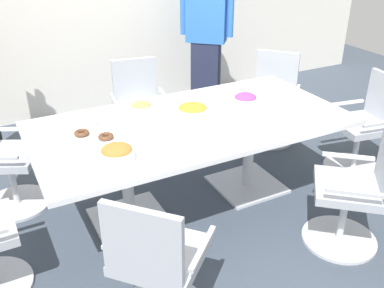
{
  "coord_description": "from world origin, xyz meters",
  "views": [
    {
      "loc": [
        -1.4,
        -2.69,
        2.12
      ],
      "look_at": [
        0.0,
        0.0,
        0.55
      ],
      "focal_mm": 40.76,
      "sensor_mm": 36.0,
      "label": 1
    }
  ],
  "objects": [
    {
      "name": "office_chair_5",
      "position": [
        0.78,
        -0.97,
        0.41
      ],
      "size": [
        0.76,
        0.76,
        0.91
      ],
      "rotation": [
        0.0,
        0.0,
        0.87
      ],
      "color": "silver",
      "rests_on": "ground"
    },
    {
      "name": "snack_bowl_candy_mix",
      "position": [
        0.52,
        0.05,
        0.81
      ],
      "size": [
        0.2,
        0.2,
        0.11
      ],
      "color": "beige",
      "rests_on": "conference_table"
    },
    {
      "name": "donut_platter",
      "position": [
        -0.68,
        0.13,
        0.77
      ],
      "size": [
        0.39,
        0.39,
        0.04
      ],
      "color": "white",
      "rests_on": "conference_table"
    },
    {
      "name": "ground_plane",
      "position": [
        0.0,
        0.0,
        -0.01
      ],
      "size": [
        10.0,
        10.0,
        0.01
      ],
      "primitive_type": "cube",
      "color": "#3D4754"
    },
    {
      "name": "office_chair_1",
      "position": [
        -0.02,
        1.1,
        0.41
      ],
      "size": [
        0.62,
        0.62,
        0.91
      ],
      "rotation": [
        0.0,
        0.0,
        -3.3
      ],
      "color": "silver",
      "rests_on": "ground"
    },
    {
      "name": "office_chair_6",
      "position": [
        1.67,
        -0.23,
        0.41
      ],
      "size": [
        0.62,
        0.62,
        0.91
      ],
      "rotation": [
        0.0,
        0.0,
        1.4
      ],
      "color": "silver",
      "rests_on": "ground"
    },
    {
      "name": "office_chair_4",
      "position": [
        -0.73,
        -0.99,
        0.41
      ],
      "size": [
        0.76,
        0.76,
        0.91
      ],
      "rotation": [
        0.0,
        0.0,
        -0.83
      ],
      "color": "silver",
      "rests_on": "ground"
    },
    {
      "name": "snack_bowl_chips_orange",
      "position": [
        0.06,
        0.1,
        0.79
      ],
      "size": [
        0.26,
        0.26,
        0.08
      ],
      "color": "white",
      "rests_on": "conference_table"
    },
    {
      "name": "napkin_pile",
      "position": [
        0.91,
        0.37,
        0.78
      ],
      "size": [
        0.15,
        0.15,
        0.07
      ],
      "primitive_type": "cube",
      "color": "white",
      "rests_on": "conference_table"
    },
    {
      "name": "office_chair_2",
      "position": [
        -1.35,
        0.66,
        0.41
      ],
      "size": [
        0.72,
        0.72,
        0.91
      ],
      "rotation": [
        0.0,
        0.0,
        -2.02
      ],
      "color": "silver",
      "rests_on": "ground"
    },
    {
      "name": "office_chair_0",
      "position": [
        1.31,
        0.7,
        0.41
      ],
      "size": [
        0.76,
        0.76,
        0.91
      ],
      "rotation": [
        0.0,
        0.0,
        -3.98
      ],
      "color": "silver",
      "rests_on": "ground"
    },
    {
      "name": "plate_stack",
      "position": [
        0.32,
        -0.32,
        0.77
      ],
      "size": [
        0.2,
        0.2,
        0.04
      ],
      "color": "white",
      "rests_on": "conference_table"
    },
    {
      "name": "snack_bowl_pretzels",
      "position": [
        -0.71,
        -0.33,
        0.81
      ],
      "size": [
        0.23,
        0.23,
        0.11
      ],
      "color": "white",
      "rests_on": "conference_table"
    },
    {
      "name": "snack_bowl_cookies",
      "position": [
        -0.28,
        0.34,
        0.79
      ],
      "size": [
        0.18,
        0.18,
        0.08
      ],
      "color": "white",
      "rests_on": "conference_table"
    },
    {
      "name": "person_standing_1",
      "position": [
        1.04,
        1.64,
        0.96
      ],
      "size": [
        0.51,
        0.46,
        1.83
      ],
      "rotation": [
        0.0,
        0.0,
        -3.86
      ],
      "color": "#232842",
      "rests_on": "ground"
    },
    {
      "name": "conference_table",
      "position": [
        0.0,
        0.0,
        0.63
      ],
      "size": [
        2.4,
        1.2,
        0.75
      ],
      "color": "white",
      "rests_on": "ground"
    }
  ]
}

